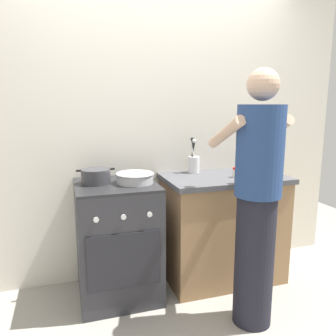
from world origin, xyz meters
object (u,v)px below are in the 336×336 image
(stove_range, at_px, (117,240))
(spice_bottle, at_px, (235,172))
(mixing_bowl, at_px, (135,177))
(utensil_crock, at_px, (194,163))
(oil_bottle, at_px, (253,162))
(person, at_px, (257,201))
(pot, at_px, (96,176))

(stove_range, bearing_deg, spice_bottle, -4.07)
(mixing_bowl, bearing_deg, utensil_crock, 22.78)
(oil_bottle, distance_m, person, 0.65)
(stove_range, height_order, person, person)
(spice_bottle, bearing_deg, oil_bottle, 6.32)
(person, bearing_deg, oil_bottle, 61.47)
(pot, bearing_deg, oil_bottle, -4.25)
(spice_bottle, xyz_separation_m, person, (-0.13, -0.54, -0.08))
(mixing_bowl, height_order, spice_bottle, spice_bottle)
(person, bearing_deg, mixing_bowl, 139.74)
(utensil_crock, distance_m, person, 0.83)
(utensil_crock, bearing_deg, pot, -169.06)
(pot, relative_size, person, 0.17)
(stove_range, distance_m, pot, 0.53)
(pot, xyz_separation_m, utensil_crock, (0.85, 0.16, 0.03))
(person, bearing_deg, spice_bottle, 76.02)
(pot, relative_size, spice_bottle, 3.49)
(pot, xyz_separation_m, spice_bottle, (1.10, -0.11, -0.02))
(mixing_bowl, xyz_separation_m, utensil_crock, (0.57, 0.24, 0.04))
(utensil_crock, bearing_deg, mixing_bowl, -157.22)
(utensil_crock, bearing_deg, spice_bottle, -47.63)
(mixing_bowl, xyz_separation_m, oil_bottle, (0.99, -0.02, 0.07))
(pot, distance_m, spice_bottle, 1.10)
(stove_range, relative_size, pot, 3.20)
(utensil_crock, distance_m, oil_bottle, 0.49)
(spice_bottle, relative_size, person, 0.05)
(oil_bottle, bearing_deg, mixing_bowl, 178.83)
(mixing_bowl, xyz_separation_m, spice_bottle, (0.82, -0.04, -0.00))
(stove_range, distance_m, oil_bottle, 1.26)
(pot, distance_m, utensil_crock, 0.86)
(mixing_bowl, bearing_deg, spice_bottle, -2.72)
(utensil_crock, bearing_deg, stove_range, -163.55)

